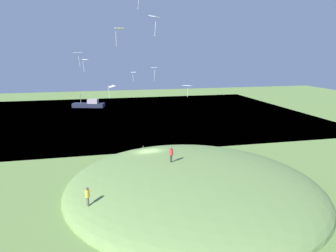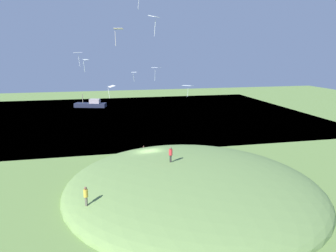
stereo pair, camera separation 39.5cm
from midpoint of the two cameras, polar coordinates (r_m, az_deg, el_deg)
The scene contains 15 objects.
ground_plane at distance 40.33m, azimuth -3.14°, elevation -6.62°, with size 160.00×160.00×0.00m, color olive.
lake_water at distance 71.76m, azimuth -7.58°, elevation 1.76°, with size 55.35×80.00×0.40m, color #375173.
grass_hill at distance 33.82m, azimuth 4.51°, elevation -10.57°, with size 27.36×25.53×4.36m, color #6C8D4A.
boat_on_lake at distance 83.46m, azimuth -13.13°, elevation 3.71°, with size 4.53×8.04×3.29m.
person_with_child at distance 34.02m, azimuth 0.80°, elevation -4.70°, with size 0.43×0.43×1.64m.
person_watching_kites at distance 27.78m, azimuth -13.77°, elevation -11.44°, with size 0.51×0.51×1.67m.
kite_0 at distance 45.58m, azimuth -5.67°, elevation 9.29°, with size 1.13×0.92×1.28m.
kite_1 at distance 35.66m, azimuth -9.57°, elevation 6.75°, with size 1.01×0.82×1.45m.
kite_2 at distance 31.42m, azimuth -8.33°, elevation 16.31°, with size 0.78×0.98×1.59m.
kite_3 at distance 43.65m, azimuth -13.94°, elevation 11.02°, with size 0.83×0.85×1.63m.
kite_7 at distance 34.18m, azimuth -2.11°, elevation 18.44°, with size 1.29×1.29×2.03m.
kite_8 at distance 44.47m, azimuth -1.79°, elevation 10.07°, with size 1.40×1.33×1.84m.
kite_9 at distance 38.99m, azimuth 3.79°, elevation 7.01°, with size 1.45×1.43×1.43m.
kite_10 at distance 38.00m, azimuth -15.20°, elevation 12.21°, with size 1.34×1.05×1.53m.
mooring_post at distance 45.02m, azimuth -4.03°, elevation -4.00°, with size 0.14×0.14×0.81m, color brown.
Camera 2 is at (37.56, -6.13, 13.38)m, focal length 34.89 mm.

